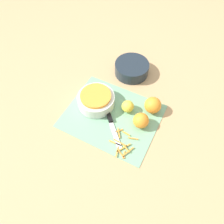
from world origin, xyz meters
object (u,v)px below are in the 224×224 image
(orange_left, at_px, (153,105))
(bowl_dark, at_px, (132,68))
(bowl_speckled, at_px, (96,100))
(orange_right, at_px, (141,121))
(lemon, at_px, (128,106))
(knife, at_px, (109,118))

(orange_left, bearing_deg, bowl_dark, 135.80)
(bowl_speckled, bearing_deg, orange_left, 19.39)
(orange_right, bearing_deg, lemon, 151.15)
(bowl_speckled, distance_m, knife, 0.12)
(orange_left, xyz_separation_m, orange_right, (-0.02, -0.11, -0.00))
(orange_left, relative_size, orange_right, 1.10)
(knife, distance_m, orange_right, 0.16)
(orange_left, distance_m, lemon, 0.12)
(knife, bearing_deg, lemon, 102.32)
(orange_right, relative_size, lemon, 1.23)
(bowl_speckled, bearing_deg, bowl_dark, 77.15)
(bowl_dark, xyz_separation_m, knife, (0.03, -0.34, -0.02))
(bowl_speckled, xyz_separation_m, orange_right, (0.25, -0.01, 0.00))
(orange_left, relative_size, lemon, 1.35)
(bowl_dark, distance_m, knife, 0.34)
(knife, xyz_separation_m, lemon, (0.06, 0.09, 0.02))
(bowl_dark, bearing_deg, knife, -84.22)
(orange_left, height_order, lemon, orange_left)
(bowl_dark, relative_size, knife, 0.96)
(knife, bearing_deg, orange_right, 59.75)
(bowl_speckled, height_order, bowl_dark, bowl_speckled)
(orange_left, height_order, orange_right, orange_left)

